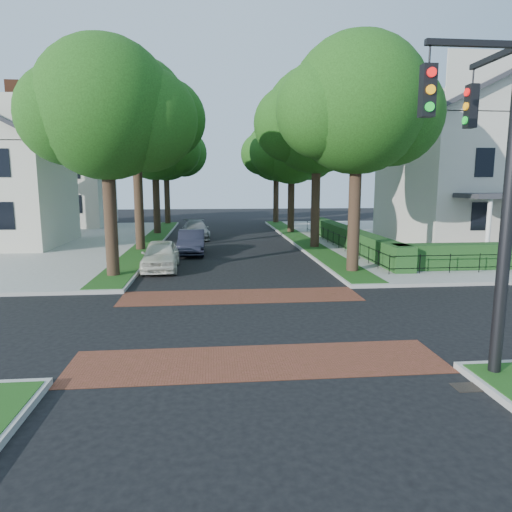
# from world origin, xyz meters

# --- Properties ---
(ground) EXTENTS (120.00, 120.00, 0.00)m
(ground) POSITION_xyz_m (0.00, 0.00, 0.00)
(ground) COLOR black
(ground) RESTS_ON ground
(sidewalk_ne) EXTENTS (30.00, 30.00, 0.15)m
(sidewalk_ne) POSITION_xyz_m (19.50, 19.00, 0.07)
(sidewalk_ne) COLOR gray
(sidewalk_ne) RESTS_ON ground
(crosswalk_far) EXTENTS (9.00, 2.20, 0.01)m
(crosswalk_far) POSITION_xyz_m (0.00, 3.20, 0.01)
(crosswalk_far) COLOR brown
(crosswalk_far) RESTS_ON ground
(crosswalk_near) EXTENTS (9.00, 2.20, 0.01)m
(crosswalk_near) POSITION_xyz_m (0.00, -3.20, 0.01)
(crosswalk_near) COLOR brown
(crosswalk_near) RESTS_ON ground
(storm_drain) EXTENTS (0.65, 0.45, 0.01)m
(storm_drain) POSITION_xyz_m (4.30, -5.00, 0.01)
(storm_drain) COLOR black
(storm_drain) RESTS_ON ground
(grass_strip_ne) EXTENTS (1.60, 29.80, 0.02)m
(grass_strip_ne) POSITION_xyz_m (5.40, 19.10, 0.16)
(grass_strip_ne) COLOR #1D4213
(grass_strip_ne) RESTS_ON sidewalk_ne
(grass_strip_nw) EXTENTS (1.60, 29.80, 0.02)m
(grass_strip_nw) POSITION_xyz_m (-5.40, 19.10, 0.16)
(grass_strip_nw) COLOR #1D4213
(grass_strip_nw) RESTS_ON sidewalk_nw
(tree_right_near) EXTENTS (7.75, 6.67, 10.66)m
(tree_right_near) POSITION_xyz_m (5.60, 7.24, 7.63)
(tree_right_near) COLOR black
(tree_right_near) RESTS_ON sidewalk_ne
(tree_right_mid) EXTENTS (8.25, 7.09, 11.22)m
(tree_right_mid) POSITION_xyz_m (5.61, 15.25, 7.99)
(tree_right_mid) COLOR black
(tree_right_mid) RESTS_ON sidewalk_ne
(tree_right_far) EXTENTS (7.25, 6.23, 9.74)m
(tree_right_far) POSITION_xyz_m (5.60, 24.22, 6.91)
(tree_right_far) COLOR black
(tree_right_far) RESTS_ON sidewalk_ne
(tree_right_back) EXTENTS (7.50, 6.45, 10.20)m
(tree_right_back) POSITION_xyz_m (5.60, 33.23, 7.27)
(tree_right_back) COLOR black
(tree_right_back) RESTS_ON sidewalk_ne
(tree_left_near) EXTENTS (7.50, 6.45, 10.20)m
(tree_left_near) POSITION_xyz_m (-5.40, 7.23, 7.27)
(tree_left_near) COLOR black
(tree_left_near) RESTS_ON sidewalk_nw
(tree_left_mid) EXTENTS (8.00, 6.88, 11.48)m
(tree_left_mid) POSITION_xyz_m (-5.39, 15.24, 8.34)
(tree_left_mid) COLOR black
(tree_left_mid) RESTS_ON sidewalk_nw
(tree_left_far) EXTENTS (7.00, 6.02, 9.86)m
(tree_left_far) POSITION_xyz_m (-5.40, 24.22, 7.12)
(tree_left_far) COLOR black
(tree_left_far) RESTS_ON sidewalk_nw
(tree_left_back) EXTENTS (7.75, 6.66, 10.44)m
(tree_left_back) POSITION_xyz_m (-5.40, 33.24, 7.41)
(tree_left_back) COLOR black
(tree_left_back) RESTS_ON sidewalk_nw
(hedge_main_road) EXTENTS (1.00, 18.00, 1.20)m
(hedge_main_road) POSITION_xyz_m (7.70, 15.00, 0.75)
(hedge_main_road) COLOR #18451B
(hedge_main_road) RESTS_ON sidewalk_ne
(fence_main_road) EXTENTS (0.06, 18.00, 0.90)m
(fence_main_road) POSITION_xyz_m (6.90, 15.00, 0.60)
(fence_main_road) COLOR black
(fence_main_road) RESTS_ON sidewalk_ne
(house_victorian) EXTENTS (13.00, 13.05, 12.48)m
(house_victorian) POSITION_xyz_m (17.51, 15.92, 6.02)
(house_victorian) COLOR beige
(house_victorian) RESTS_ON sidewalk_ne
(house_left_far) EXTENTS (10.00, 9.00, 10.14)m
(house_left_far) POSITION_xyz_m (-15.49, 31.99, 5.04)
(house_left_far) COLOR beige
(house_left_far) RESTS_ON sidewalk_nw
(traffic_signal) EXTENTS (2.17, 2.00, 8.00)m
(traffic_signal) POSITION_xyz_m (4.89, -4.41, 4.71)
(traffic_signal) COLOR black
(traffic_signal) RESTS_ON sidewalk_se
(parked_car_front) EXTENTS (1.85, 4.32, 1.45)m
(parked_car_front) POSITION_xyz_m (-3.60, 8.89, 0.73)
(parked_car_front) COLOR silver
(parked_car_front) RESTS_ON ground
(parked_car_middle) EXTENTS (1.55, 4.37, 1.43)m
(parked_car_middle) POSITION_xyz_m (-2.30, 13.79, 0.72)
(parked_car_middle) COLOR black
(parked_car_middle) RESTS_ON ground
(parked_car_rear) EXTENTS (2.34, 4.87, 1.37)m
(parked_car_rear) POSITION_xyz_m (-2.31, 21.15, 0.69)
(parked_car_rear) COLOR gray
(parked_car_rear) RESTS_ON ground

